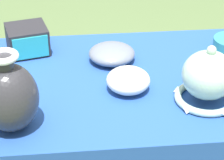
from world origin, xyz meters
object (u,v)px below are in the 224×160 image
at_px(mosaic_tile_box, 27,40).
at_px(bowl_shallow_slate, 112,54).
at_px(vase_tall_bulbous, 9,96).
at_px(bowl_shallow_ivory, 128,80).
at_px(vase_dome_bell, 208,79).

bearing_deg(mosaic_tile_box, bowl_shallow_slate, -32.71).
bearing_deg(bowl_shallow_slate, mosaic_tile_box, 160.91).
relative_size(vase_tall_bulbous, bowl_shallow_ivory, 1.69).
xyz_separation_m(vase_dome_bell, bowl_shallow_ivory, (-0.22, 0.08, -0.04)).
height_order(vase_tall_bulbous, vase_dome_bell, vase_tall_bulbous).
distance_m(mosaic_tile_box, bowl_shallow_slate, 0.31).
height_order(vase_tall_bulbous, bowl_shallow_ivory, vase_tall_bulbous).
relative_size(vase_dome_bell, mosaic_tile_box, 1.17).
height_order(mosaic_tile_box, bowl_shallow_ivory, mosaic_tile_box).
distance_m(vase_dome_bell, mosaic_tile_box, 0.67).
height_order(bowl_shallow_slate, bowl_shallow_ivory, bowl_shallow_ivory).
height_order(vase_dome_bell, bowl_shallow_slate, vase_dome_bell).
xyz_separation_m(bowl_shallow_slate, bowl_shallow_ivory, (0.03, -0.19, 0.01)).
height_order(vase_tall_bulbous, mosaic_tile_box, vase_tall_bulbous).
distance_m(mosaic_tile_box, bowl_shallow_ivory, 0.44).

